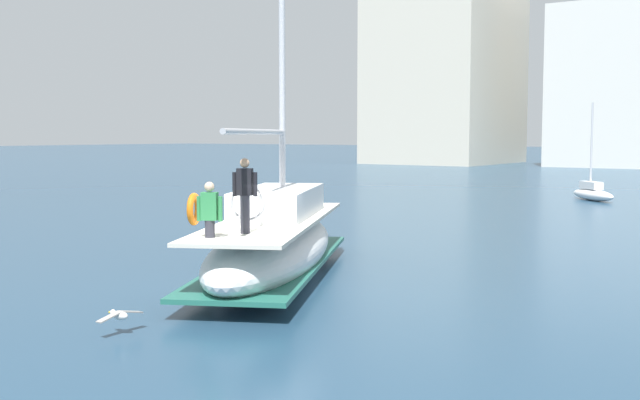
# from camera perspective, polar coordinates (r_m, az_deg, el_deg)

# --- Properties ---
(ground_plane) EXTENTS (400.00, 400.00, 0.00)m
(ground_plane) POSITION_cam_1_polar(r_m,az_deg,el_deg) (17.85, -4.65, -6.63)
(ground_plane) COLOR navy
(main_sailboat) EXTENTS (6.46, 9.65, 12.26)m
(main_sailboat) POSITION_cam_1_polar(r_m,az_deg,el_deg) (19.26, -3.39, -3.05)
(main_sailboat) COLOR silver
(main_sailboat) RESTS_ON ground
(moored_cutter_left) EXTENTS (3.32, 3.25, 5.23)m
(moored_cutter_left) POSITION_cam_1_polar(r_m,az_deg,el_deg) (44.13, 19.33, 0.53)
(moored_cutter_left) COLOR white
(moored_cutter_left) RESTS_ON ground
(seagull) EXTENTS (0.47, 0.97, 0.17)m
(seagull) POSITION_cam_1_polar(r_m,az_deg,el_deg) (14.42, -14.47, -8.15)
(seagull) COLOR silver
(seagull) RESTS_ON ground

